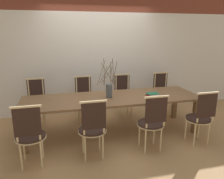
{
  "coord_description": "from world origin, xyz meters",
  "views": [
    {
      "loc": [
        -0.95,
        -3.81,
        1.91
      ],
      "look_at": [
        0.0,
        0.0,
        0.87
      ],
      "focal_mm": 35.0,
      "sensor_mm": 36.0,
      "label": 1
    }
  ],
  "objects": [
    {
      "name": "chair_near_left",
      "position": [
        -0.5,
        -0.79,
        0.52
      ],
      "size": [
        0.44,
        0.44,
        0.97
      ],
      "color": "black",
      "rests_on": "ground_plane"
    },
    {
      "name": "chair_far_center",
      "position": [
        0.47,
        0.79,
        0.52
      ],
      "size": [
        0.44,
        0.44,
        0.97
      ],
      "rotation": [
        0.0,
        0.0,
        3.14
      ],
      "color": "black",
      "rests_on": "ground_plane"
    },
    {
      "name": "chair_near_leftend",
      "position": [
        -1.4,
        -0.79,
        0.52
      ],
      "size": [
        0.44,
        0.44,
        0.97
      ],
      "color": "black",
      "rests_on": "ground_plane"
    },
    {
      "name": "wall_rear",
      "position": [
        0.0,
        1.33,
        1.6
      ],
      "size": [
        12.0,
        0.06,
        3.2
      ],
      "color": "silver",
      "rests_on": "ground_plane"
    },
    {
      "name": "chair_far_leftend",
      "position": [
        -1.44,
        0.79,
        0.52
      ],
      "size": [
        0.44,
        0.44,
        0.97
      ],
      "rotation": [
        0.0,
        0.0,
        3.14
      ],
      "color": "black",
      "rests_on": "ground_plane"
    },
    {
      "name": "book_stack",
      "position": [
        0.79,
        -0.08,
        0.74
      ],
      "size": [
        0.24,
        0.22,
        0.05
      ],
      "color": "maroon",
      "rests_on": "dining_table"
    },
    {
      "name": "chair_near_center",
      "position": [
        0.47,
        -0.79,
        0.52
      ],
      "size": [
        0.44,
        0.44,
        0.97
      ],
      "color": "black",
      "rests_on": "ground_plane"
    },
    {
      "name": "ground_plane",
      "position": [
        0.0,
        0.0,
        0.0
      ],
      "size": [
        16.0,
        16.0,
        0.0
      ],
      "primitive_type": "plane",
      "color": "#A87F51"
    },
    {
      "name": "chair_far_right",
      "position": [
        1.44,
        0.79,
        0.52
      ],
      "size": [
        0.44,
        0.44,
        0.97
      ],
      "rotation": [
        0.0,
        0.0,
        3.14
      ],
      "color": "black",
      "rests_on": "ground_plane"
    },
    {
      "name": "dining_table",
      "position": [
        0.0,
        0.0,
        0.65
      ],
      "size": [
        3.32,
        1.0,
        0.72
      ],
      "color": "brown",
      "rests_on": "ground_plane"
    },
    {
      "name": "vase_centerpiece",
      "position": [
        -0.05,
        0.02,
        0.87
      ],
      "size": [
        0.36,
        0.39,
        0.74
      ],
      "color": "#4C5156",
      "rests_on": "dining_table"
    },
    {
      "name": "chair_far_left",
      "position": [
        -0.44,
        0.79,
        0.52
      ],
      "size": [
        0.44,
        0.44,
        0.97
      ],
      "rotation": [
        0.0,
        0.0,
        3.14
      ],
      "color": "black",
      "rests_on": "ground_plane"
    },
    {
      "name": "chair_near_right",
      "position": [
        1.36,
        -0.79,
        0.52
      ],
      "size": [
        0.44,
        0.44,
        0.97
      ],
      "color": "black",
      "rests_on": "ground_plane"
    }
  ]
}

